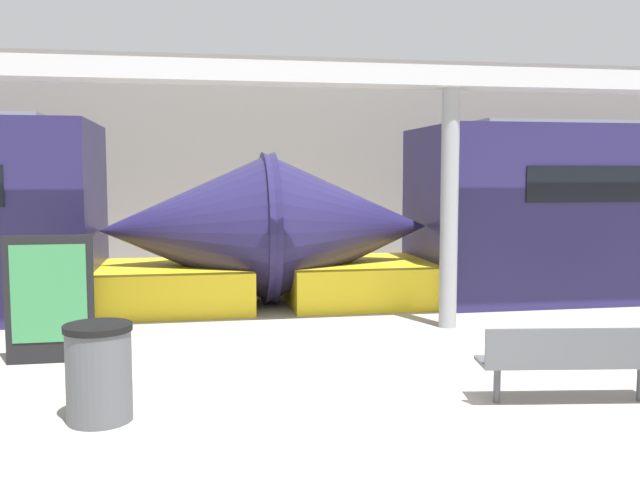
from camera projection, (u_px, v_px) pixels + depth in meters
The scene contains 7 objects.
ground_plane at pixel (431, 455), 5.78m from camera, with size 60.00×60.00×0.00m, color #A8A093.
station_wall at pixel (272, 163), 16.95m from camera, with size 56.00×0.20×5.00m, color gray.
bench_near at pixel (573, 357), 7.00m from camera, with size 1.86×0.69×0.79m.
trash_bin at pixel (99, 372), 6.54m from camera, with size 0.62×0.62×0.90m.
poster_board at pixel (50, 299), 8.50m from camera, with size 1.02×0.07×1.54m.
support_column_near at pixel (449, 209), 10.40m from camera, with size 0.26×0.26×3.49m, color gray.
canopy_beam at pixel (452, 78), 10.22m from camera, with size 28.00×0.60×0.28m, color #B7B7BC.
Camera 1 is at (-1.87, -5.34, 2.29)m, focal length 40.00 mm.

